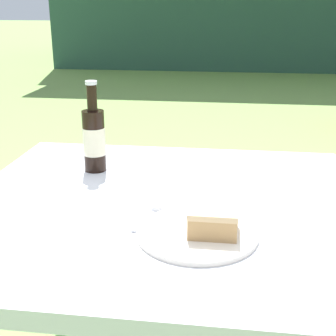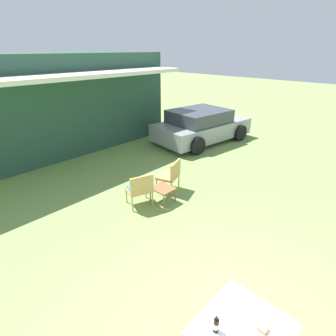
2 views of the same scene
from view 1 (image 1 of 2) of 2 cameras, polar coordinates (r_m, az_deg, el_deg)
name	(u,v)px [view 1 (image 1 of 2)]	position (r m, az deg, el deg)	size (l,w,h in m)	color
patio_table	(163,224)	(1.14, -0.66, -6.84)	(0.96, 0.88, 0.70)	silver
cake_on_plate	(204,227)	(0.95, 4.41, -7.21)	(0.25, 0.25, 0.06)	silver
cola_bottle_near	(94,138)	(1.31, -9.00, 3.61)	(0.06, 0.06, 0.25)	black
fork	(177,235)	(0.96, 1.07, -8.20)	(0.19, 0.03, 0.01)	silver
loose_bottle_cap	(158,207)	(1.07, -1.28, -4.80)	(0.03, 0.03, 0.01)	silver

